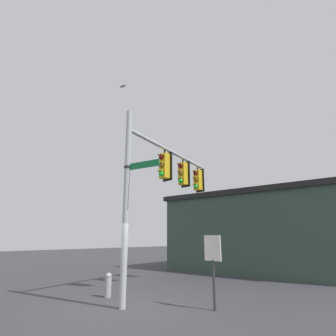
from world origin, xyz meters
name	(u,v)px	position (x,y,z in m)	size (l,w,h in m)	color
ground_plane	(122,309)	(0.00, 0.00, 0.00)	(80.00, 80.00, 0.00)	#38383D
signal_pole	(126,201)	(0.00, 0.00, 3.20)	(0.20, 0.20, 6.41)	#ADB2B7
mast_arm	(172,152)	(0.79, -2.94, 5.72)	(0.15, 0.15, 6.08)	#ADB2B7
traffic_light_nearest_pole	(164,166)	(0.62, -2.29, 4.95)	(0.54, 0.49, 1.31)	black
traffic_light_mid_inner	(183,174)	(1.05, -3.89, 4.95)	(0.54, 0.49, 1.31)	black
traffic_light_mid_outer	(198,180)	(1.48, -5.50, 4.95)	(0.54, 0.49, 1.31)	black
street_name_sign	(138,166)	(-0.42, -0.11, 4.35)	(1.35, 0.47, 0.22)	#147238
bird_flying	(123,86)	(2.27, -1.16, 8.90)	(0.28, 0.19, 0.09)	#4C4742
storefront_building	(263,232)	(1.50, -12.13, 2.39)	(11.39, 9.75, 4.76)	#33473D
fire_hydrant	(108,285)	(1.68, -0.54, 0.42)	(0.35, 0.24, 0.82)	#99999E
historical_marker	(213,260)	(-2.04, -1.83, 1.40)	(0.60, 0.08, 2.13)	#333333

